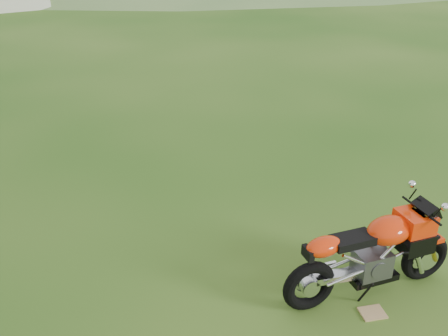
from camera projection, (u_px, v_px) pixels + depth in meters
ground at (223, 219)px, 6.65m from camera, size 120.00×120.00×0.00m
sport_motorcycle at (373, 249)px, 5.11m from camera, size 1.94×0.75×1.14m
plywood_board at (372, 313)px, 5.07m from camera, size 0.30×0.26×0.02m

